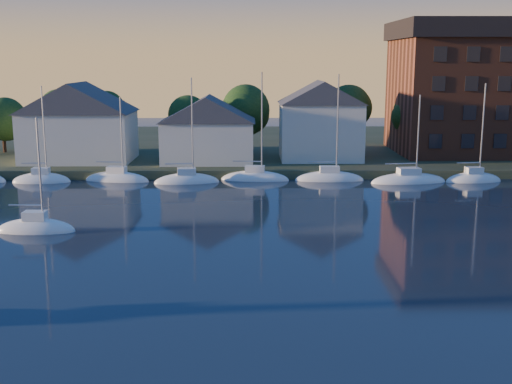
{
  "coord_description": "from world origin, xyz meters",
  "views": [
    {
      "loc": [
        -0.96,
        -21.37,
        13.24
      ],
      "look_at": [
        -0.49,
        22.0,
        4.33
      ],
      "focal_mm": 45.0,
      "sensor_mm": 36.0,
      "label": 1
    }
  ],
  "objects_px": {
    "clubhouse_west": "(79,121)",
    "drifting_sailboat_left": "(36,230)",
    "clubhouse_east": "(321,119)",
    "condo_block": "(510,87)",
    "clubhouse_centre": "(208,128)"
  },
  "relations": [
    {
      "from": "clubhouse_west",
      "to": "clubhouse_east",
      "type": "bearing_deg",
      "value": 1.91
    },
    {
      "from": "clubhouse_centre",
      "to": "clubhouse_east",
      "type": "distance_m",
      "value": 14.17
    },
    {
      "from": "clubhouse_east",
      "to": "condo_block",
      "type": "bearing_deg",
      "value": 12.89
    },
    {
      "from": "clubhouse_west",
      "to": "drifting_sailboat_left",
      "type": "height_order",
      "value": "clubhouse_west"
    },
    {
      "from": "clubhouse_east",
      "to": "drifting_sailboat_left",
      "type": "bearing_deg",
      "value": -129.51
    },
    {
      "from": "clubhouse_centre",
      "to": "drifting_sailboat_left",
      "type": "bearing_deg",
      "value": -111.95
    },
    {
      "from": "clubhouse_centre",
      "to": "condo_block",
      "type": "relative_size",
      "value": 0.37
    },
    {
      "from": "clubhouse_centre",
      "to": "clubhouse_east",
      "type": "bearing_deg",
      "value": 8.13
    },
    {
      "from": "condo_block",
      "to": "clubhouse_west",
      "type": "bearing_deg",
      "value": -172.93
    },
    {
      "from": "drifting_sailboat_left",
      "to": "clubhouse_centre",
      "type": "bearing_deg",
      "value": 68.65
    },
    {
      "from": "clubhouse_centre",
      "to": "condo_block",
      "type": "bearing_deg",
      "value": 11.24
    },
    {
      "from": "clubhouse_east",
      "to": "condo_block",
      "type": "height_order",
      "value": "condo_block"
    },
    {
      "from": "clubhouse_west",
      "to": "drifting_sailboat_left",
      "type": "bearing_deg",
      "value": -82.11
    },
    {
      "from": "clubhouse_centre",
      "to": "drifting_sailboat_left",
      "type": "xyz_separation_m",
      "value": [
        -11.8,
        -29.29,
        -5.04
      ]
    },
    {
      "from": "clubhouse_east",
      "to": "condo_block",
      "type": "xyz_separation_m",
      "value": [
        26.0,
        5.95,
        3.79
      ]
    }
  ]
}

